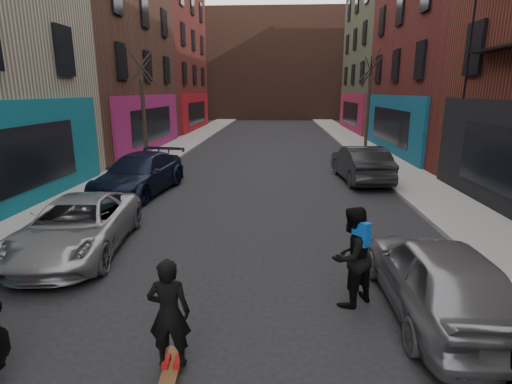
# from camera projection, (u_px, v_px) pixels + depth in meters

# --- Properties ---
(sidewalk_left) EXTENTS (2.50, 84.00, 0.13)m
(sidewalk_left) POSITION_uv_depth(u_px,v_px,m) (194.00, 138.00, 32.28)
(sidewalk_left) COLOR gray
(sidewalk_left) RESTS_ON ground
(sidewalk_right) EXTENTS (2.50, 84.00, 0.13)m
(sidewalk_right) POSITION_uv_depth(u_px,v_px,m) (350.00, 139.00, 31.60)
(sidewalk_right) COLOR gray
(sidewalk_right) RESTS_ON ground
(building_far) EXTENTS (40.00, 10.00, 14.00)m
(building_far) POSITION_uv_depth(u_px,v_px,m) (275.00, 67.00, 55.39)
(building_far) COLOR #47281E
(building_far) RESTS_ON ground
(tree_left_far) EXTENTS (2.00, 2.00, 6.50)m
(tree_left_far) POSITION_uv_depth(u_px,v_px,m) (143.00, 99.00, 19.85)
(tree_left_far) COLOR black
(tree_left_far) RESTS_ON sidewalk_left
(tree_right_far) EXTENTS (2.00, 2.00, 6.80)m
(tree_right_far) POSITION_uv_depth(u_px,v_px,m) (369.00, 94.00, 24.95)
(tree_right_far) COLOR black
(tree_right_far) RESTS_ON sidewalk_right
(parked_left_far) EXTENTS (2.62, 4.83, 1.29)m
(parked_left_far) POSITION_uv_depth(u_px,v_px,m) (77.00, 226.00, 9.49)
(parked_left_far) COLOR #94979C
(parked_left_far) RESTS_ON ground
(parked_left_end) EXTENTS (2.69, 5.29, 1.47)m
(parked_left_end) POSITION_uv_depth(u_px,v_px,m) (139.00, 174.00, 14.91)
(parked_left_end) COLOR black
(parked_left_end) RESTS_ON ground
(parked_right_far) EXTENTS (1.69, 4.16, 1.41)m
(parked_right_far) POSITION_uv_depth(u_px,v_px,m) (438.00, 277.00, 6.75)
(parked_right_far) COLOR gray
(parked_right_far) RESTS_ON ground
(parked_right_end) EXTENTS (1.96, 4.72, 1.52)m
(parked_right_end) POSITION_uv_depth(u_px,v_px,m) (361.00, 163.00, 16.95)
(parked_right_end) COLOR black
(parked_right_end) RESTS_ON ground
(skateboard) EXTENTS (0.28, 0.81, 0.10)m
(skateboard) POSITION_uv_depth(u_px,v_px,m) (172.00, 367.00, 5.53)
(skateboard) COLOR brown
(skateboard) RESTS_ON ground
(skateboarder) EXTENTS (0.60, 0.41, 1.56)m
(skateboarder) POSITION_uv_depth(u_px,v_px,m) (169.00, 313.00, 5.32)
(skateboarder) COLOR black
(skateboarder) RESTS_ON skateboard
(pedestrian) EXTENTS (1.13, 1.10, 1.83)m
(pedestrian) POSITION_uv_depth(u_px,v_px,m) (351.00, 256.00, 7.05)
(pedestrian) COLOR black
(pedestrian) RESTS_ON ground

